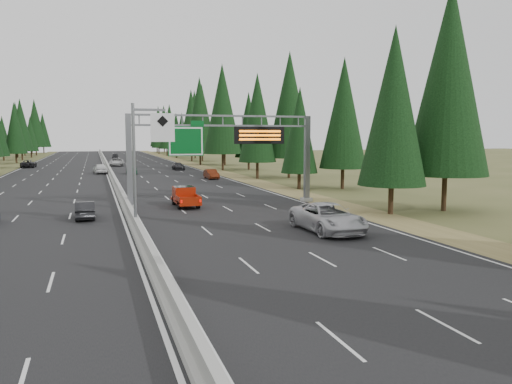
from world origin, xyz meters
TOP-DOWN VIEW (x-y plane):
  - road at (0.00, 80.00)m, footprint 32.00×260.00m
  - shoulder_right at (17.80, 80.00)m, footprint 3.60×260.00m
  - median_barrier at (0.00, 80.00)m, footprint 0.70×260.00m
  - sign_gantry at (8.92, 34.88)m, footprint 16.75×0.98m
  - hov_sign_pole at (0.58, 24.97)m, footprint 2.80×0.50m
  - tree_row_right at (22.16, 76.69)m, footprint 12.43×238.92m
  - silver_minivan at (11.44, 20.89)m, footprint 3.10×6.44m
  - red_pickup at (4.91, 35.27)m, footprint 1.81×5.07m
  - car_ahead_green at (3.26, 74.92)m, footprint 1.82×4.21m
  - car_ahead_dkred at (13.32, 61.75)m, footprint 1.52×4.12m
  - car_ahead_dkgrey at (11.96, 82.29)m, footprint 1.90×4.49m
  - car_ahead_white at (1.95, 98.60)m, footprint 3.19×6.01m
  - car_ahead_far at (3.12, 134.24)m, footprint 1.91×4.27m
  - car_onc_near at (-3.13, 30.81)m, footprint 1.39×3.86m
  - car_onc_white at (-1.50, 77.21)m, footprint 2.40×4.99m
  - car_onc_far at (-14.50, 98.25)m, footprint 2.55×5.33m

SIDE VIEW (x-z plane):
  - shoulder_right at x=17.80m, z-range 0.00..0.06m
  - road at x=0.00m, z-range 0.00..0.08m
  - median_barrier at x=0.00m, z-range -0.01..0.84m
  - car_onc_near at x=-3.13m, z-range 0.08..1.35m
  - car_ahead_dkgrey at x=11.96m, z-range 0.08..1.37m
  - car_ahead_dkred at x=13.32m, z-range 0.08..1.43m
  - car_ahead_green at x=3.26m, z-range 0.08..1.49m
  - car_ahead_far at x=3.12m, z-range 0.08..1.51m
  - car_onc_far at x=-14.50m, z-range 0.08..1.55m
  - car_ahead_white at x=1.95m, z-range 0.08..1.69m
  - car_onc_white at x=-1.50m, z-range 0.08..1.72m
  - silver_minivan at x=11.44m, z-range 0.08..1.85m
  - red_pickup at x=4.91m, z-range 0.17..1.82m
  - hov_sign_pole at x=0.58m, z-range 0.72..8.72m
  - sign_gantry at x=8.92m, z-range 1.37..9.17m
  - tree_row_right at x=22.16m, z-range 0.30..19.19m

